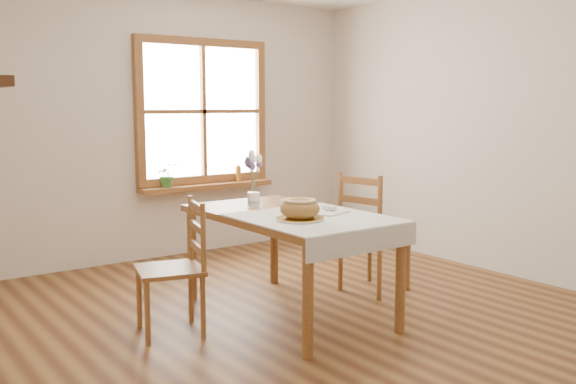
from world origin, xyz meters
name	(u,v)px	position (x,y,z in m)	size (l,w,h in m)	color
ground	(313,325)	(0.00, 0.00, 0.00)	(5.00, 5.00, 0.00)	brown
room_walls	(315,76)	(0.00, 0.00, 1.71)	(4.60, 5.10, 2.65)	beige
window	(203,111)	(0.50, 2.47, 1.45)	(1.46, 0.08, 1.46)	#9C5D30
window_sill	(207,186)	(0.50, 2.40, 0.69)	(1.46, 0.20, 0.05)	#9C5D30
dining_table	(288,224)	(0.00, 0.30, 0.66)	(0.90, 1.60, 0.75)	#9C5D30
table_linen	(314,218)	(0.00, 0.00, 0.76)	(0.91, 0.99, 0.01)	silver
chair_left	(169,268)	(-0.86, 0.44, 0.45)	(0.42, 0.44, 0.89)	#9C5D30
chair_right	(375,232)	(0.93, 0.38, 0.49)	(0.46, 0.48, 0.98)	#9C5D30
bread_plate	(300,219)	(-0.14, -0.03, 0.77)	(0.31, 0.31, 0.02)	white
bread_loaf	(300,207)	(-0.14, -0.03, 0.85)	(0.27, 0.27, 0.15)	olive
egg_napkin	(328,212)	(0.19, 0.08, 0.77)	(0.26, 0.22, 0.01)	silver
eggs	(328,208)	(0.19, 0.08, 0.79)	(0.20, 0.18, 0.04)	silver
salt_shaker	(283,205)	(-0.04, 0.30, 0.81)	(0.05, 0.05, 0.10)	white
pepper_shaker	(290,203)	(0.09, 0.40, 0.80)	(0.04, 0.04, 0.08)	white
flower_vase	(254,200)	(-0.06, 0.67, 0.80)	(0.09, 0.09, 0.10)	white
lavender_bouquet	(254,173)	(-0.06, 0.67, 1.01)	(0.17, 0.17, 0.31)	#685596
potted_plant	(167,178)	(0.06, 2.40, 0.81)	(0.21, 0.24, 0.18)	#36742E
amber_bottle	(238,173)	(0.87, 2.40, 0.80)	(0.06, 0.06, 0.18)	#AB661F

